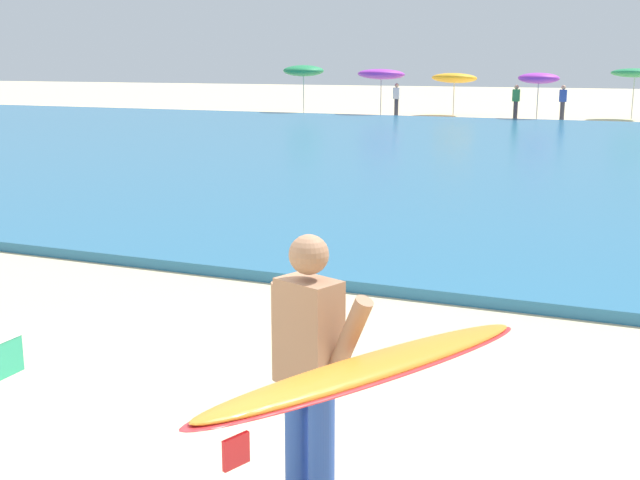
# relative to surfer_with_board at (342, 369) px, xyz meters

# --- Properties ---
(ground_plane) EXTENTS (160.00, 160.00, 0.00)m
(ground_plane) POSITION_rel_surfer_with_board_xyz_m (-1.27, 0.20, -1.03)
(ground_plane) COLOR beige
(sea) EXTENTS (120.00, 28.00, 0.14)m
(sea) POSITION_rel_surfer_with_board_xyz_m (-1.27, 18.66, -0.96)
(sea) COLOR teal
(sea) RESTS_ON ground
(surfer_with_board) EXTENTS (1.33, 2.49, 1.73)m
(surfer_with_board) POSITION_rel_surfer_with_board_xyz_m (0.00, 0.00, 0.00)
(surfer_with_board) COLOR #284CA3
(surfer_with_board) RESTS_ON ground
(beach_umbrella_0) EXTENTS (2.01, 2.02, 2.43)m
(beach_umbrella_0) POSITION_rel_surfer_with_board_xyz_m (-15.30, 33.50, 1.12)
(beach_umbrella_0) COLOR beige
(beach_umbrella_0) RESTS_ON ground
(beach_umbrella_1) EXTENTS (2.27, 2.29, 2.32)m
(beach_umbrella_1) POSITION_rel_surfer_with_board_xyz_m (-11.29, 33.70, 0.97)
(beach_umbrella_1) COLOR beige
(beach_umbrella_1) RESTS_ON ground
(beach_umbrella_2) EXTENTS (2.21, 2.24, 2.13)m
(beach_umbrella_2) POSITION_rel_surfer_with_board_xyz_m (-8.19, 35.67, 0.78)
(beach_umbrella_2) COLOR beige
(beach_umbrella_2) RESTS_ON ground
(beach_umbrella_3) EXTENTS (1.80, 1.82, 2.17)m
(beach_umbrella_3) POSITION_rel_surfer_with_board_xyz_m (-3.85, 33.44, 0.85)
(beach_umbrella_3) COLOR beige
(beach_umbrella_3) RESTS_ON ground
(beach_umbrella_4) EXTENTS (2.10, 2.12, 2.36)m
(beach_umbrella_4) POSITION_rel_surfer_with_board_xyz_m (0.02, 36.19, 1.06)
(beach_umbrella_4) COLOR beige
(beach_umbrella_4) RESTS_ON ground
(beachgoer_near_row_left) EXTENTS (0.32, 0.20, 1.58)m
(beachgoer_near_row_left) POSITION_rel_surfer_with_board_xyz_m (-4.83, 33.67, -0.19)
(beachgoer_near_row_left) COLOR #383842
(beachgoer_near_row_left) RESTS_ON ground
(beachgoer_near_row_mid) EXTENTS (0.32, 0.20, 1.58)m
(beachgoer_near_row_mid) POSITION_rel_surfer_with_board_xyz_m (-2.83, 34.07, -0.19)
(beachgoer_near_row_mid) COLOR #383842
(beachgoer_near_row_mid) RESTS_ON ground
(beachgoer_near_row_right) EXTENTS (0.32, 0.20, 1.58)m
(beachgoer_near_row_right) POSITION_rel_surfer_with_board_xyz_m (-10.56, 33.90, -0.19)
(beachgoer_near_row_right) COLOR #383842
(beachgoer_near_row_right) RESTS_ON ground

